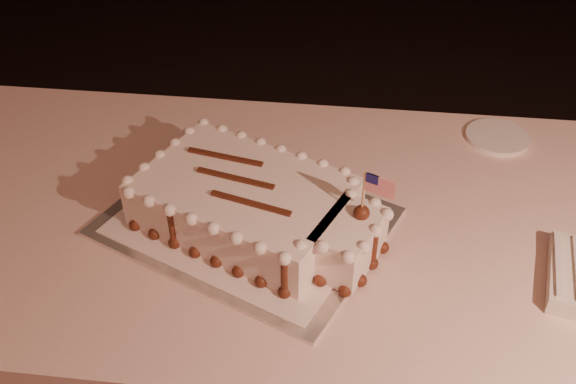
# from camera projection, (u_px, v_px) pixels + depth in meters

# --- Properties ---
(banquet_table) EXTENTS (2.40, 0.80, 0.75)m
(banquet_table) POSITION_uv_depth(u_px,v_px,m) (404.00, 348.00, 1.44)
(banquet_table) COLOR beige
(banquet_table) RESTS_ON ground
(cake_board) EXTENTS (0.60, 0.54, 0.01)m
(cake_board) POSITION_uv_depth(u_px,v_px,m) (246.00, 222.00, 1.20)
(cake_board) COLOR silver
(cake_board) RESTS_ON banquet_table
(doily) EXTENTS (0.54, 0.48, 0.00)m
(doily) POSITION_uv_depth(u_px,v_px,m) (246.00, 220.00, 1.20)
(doily) COLOR white
(doily) RESTS_ON cake_board
(sheet_cake) EXTENTS (0.49, 0.38, 0.18)m
(sheet_cake) POSITION_uv_depth(u_px,v_px,m) (257.00, 206.00, 1.16)
(sheet_cake) COLOR white
(sheet_cake) RESTS_ON doily
(side_plate) EXTENTS (0.14, 0.14, 0.01)m
(side_plate) POSITION_uv_depth(u_px,v_px,m) (497.00, 137.00, 1.42)
(side_plate) COLOR white
(side_plate) RESTS_ON banquet_table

